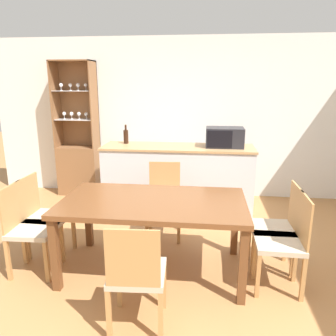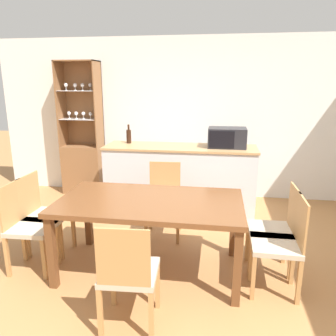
{
  "view_description": "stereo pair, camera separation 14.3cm",
  "coord_description": "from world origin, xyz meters",
  "px_view_note": "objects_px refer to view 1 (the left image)",
  "views": [
    {
      "loc": [
        0.17,
        -2.73,
        1.84
      ],
      "look_at": [
        -0.27,
        1.04,
        0.85
      ],
      "focal_mm": 35.0,
      "sensor_mm": 36.0,
      "label": 1
    },
    {
      "loc": [
        0.31,
        -2.71,
        1.84
      ],
      "look_at": [
        -0.27,
        1.04,
        0.85
      ],
      "focal_mm": 35.0,
      "sensor_mm": 36.0,
      "label": 2
    }
  ],
  "objects_px": {
    "wine_bottle": "(126,136)",
    "dining_chair_head_far": "(164,200)",
    "dining_chair_side_left_far": "(44,216)",
    "dining_chair_side_right_near": "(284,242)",
    "microwave": "(224,137)",
    "dining_chair_side_left_near": "(30,228)",
    "dining_chair_head_near": "(137,275)",
    "display_cabinet": "(79,157)",
    "dining_chair_side_right_far": "(277,228)",
    "dining_table": "(153,208)"
  },
  "relations": [
    {
      "from": "dining_chair_side_left_far",
      "to": "wine_bottle",
      "type": "distance_m",
      "value": 1.86
    },
    {
      "from": "dining_table",
      "to": "wine_bottle",
      "type": "distance_m",
      "value": 2.0
    },
    {
      "from": "dining_chair_side_right_far",
      "to": "wine_bottle",
      "type": "height_order",
      "value": "wine_bottle"
    },
    {
      "from": "wine_bottle",
      "to": "dining_chair_head_near",
      "type": "bearing_deg",
      "value": -74.94
    },
    {
      "from": "dining_chair_head_far",
      "to": "dining_chair_side_right_far",
      "type": "bearing_deg",
      "value": 147.54
    },
    {
      "from": "dining_chair_side_left_far",
      "to": "wine_bottle",
      "type": "xyz_separation_m",
      "value": [
        0.5,
        1.69,
        0.61
      ]
    },
    {
      "from": "dining_chair_side_left_near",
      "to": "display_cabinet",
      "type": "bearing_deg",
      "value": -172.23
    },
    {
      "from": "dining_chair_side_left_far",
      "to": "wine_bottle",
      "type": "bearing_deg",
      "value": 164.61
    },
    {
      "from": "dining_table",
      "to": "dining_chair_head_near",
      "type": "bearing_deg",
      "value": -89.79
    },
    {
      "from": "dining_table",
      "to": "dining_chair_head_far",
      "type": "relative_size",
      "value": 1.98
    },
    {
      "from": "dining_chair_side_left_near",
      "to": "dining_chair_head_far",
      "type": "xyz_separation_m",
      "value": [
        1.21,
        0.96,
        0.0
      ]
    },
    {
      "from": "dining_chair_side_right_far",
      "to": "wine_bottle",
      "type": "bearing_deg",
      "value": 47.73
    },
    {
      "from": "microwave",
      "to": "dining_chair_head_near",
      "type": "bearing_deg",
      "value": -106.28
    },
    {
      "from": "dining_chair_head_far",
      "to": "microwave",
      "type": "xyz_separation_m",
      "value": [
        0.75,
        0.93,
        0.63
      ]
    },
    {
      "from": "dining_chair_side_left_near",
      "to": "dining_chair_head_far",
      "type": "relative_size",
      "value": 1.0
    },
    {
      "from": "dining_chair_side_left_far",
      "to": "dining_chair_head_far",
      "type": "bearing_deg",
      "value": 120.01
    },
    {
      "from": "wine_bottle",
      "to": "dining_chair_head_far",
      "type": "bearing_deg",
      "value": -55.38
    },
    {
      "from": "dining_chair_side_left_far",
      "to": "microwave",
      "type": "xyz_separation_m",
      "value": [
        1.96,
        1.59,
        0.63
      ]
    },
    {
      "from": "display_cabinet",
      "to": "dining_chair_head_far",
      "type": "height_order",
      "value": "display_cabinet"
    },
    {
      "from": "dining_table",
      "to": "dining_chair_head_near",
      "type": "height_order",
      "value": "dining_chair_head_near"
    },
    {
      "from": "microwave",
      "to": "dining_chair_side_left_near",
      "type": "bearing_deg",
      "value": -136.09
    },
    {
      "from": "display_cabinet",
      "to": "microwave",
      "type": "height_order",
      "value": "display_cabinet"
    },
    {
      "from": "dining_chair_head_near",
      "to": "dining_chair_side_left_far",
      "type": "distance_m",
      "value": 1.55
    },
    {
      "from": "wine_bottle",
      "to": "dining_chair_side_right_near",
      "type": "bearing_deg",
      "value": -45.88
    },
    {
      "from": "dining_chair_side_right_far",
      "to": "dining_chair_side_right_near",
      "type": "distance_m",
      "value": 0.29
    },
    {
      "from": "dining_chair_side_left_near",
      "to": "microwave",
      "type": "height_order",
      "value": "microwave"
    },
    {
      "from": "dining_chair_side_left_near",
      "to": "dining_chair_side_left_far",
      "type": "xyz_separation_m",
      "value": [
        -0.0,
        0.29,
        0.0
      ]
    },
    {
      "from": "dining_table",
      "to": "dining_chair_side_left_far",
      "type": "height_order",
      "value": "dining_chair_side_left_far"
    },
    {
      "from": "dining_chair_side_left_near",
      "to": "dining_chair_side_left_far",
      "type": "height_order",
      "value": "same"
    },
    {
      "from": "wine_bottle",
      "to": "display_cabinet",
      "type": "bearing_deg",
      "value": 156.23
    },
    {
      "from": "dining_chair_side_left_near",
      "to": "dining_chair_side_right_near",
      "type": "bearing_deg",
      "value": 87.79
    },
    {
      "from": "dining_table",
      "to": "dining_chair_side_right_far",
      "type": "xyz_separation_m",
      "value": [
        1.21,
        0.15,
        -0.21
      ]
    },
    {
      "from": "dining_chair_side_left_far",
      "to": "dining_chair_side_right_near",
      "type": "distance_m",
      "value": 2.44
    },
    {
      "from": "display_cabinet",
      "to": "dining_chair_head_near",
      "type": "distance_m",
      "value": 3.46
    },
    {
      "from": "display_cabinet",
      "to": "dining_chair_side_left_far",
      "type": "bearing_deg",
      "value": -78.63
    },
    {
      "from": "display_cabinet",
      "to": "dining_chair_side_right_far",
      "type": "height_order",
      "value": "display_cabinet"
    },
    {
      "from": "dining_table",
      "to": "microwave",
      "type": "height_order",
      "value": "microwave"
    },
    {
      "from": "dining_chair_head_near",
      "to": "dining_chair_side_left_far",
      "type": "height_order",
      "value": "same"
    },
    {
      "from": "dining_chair_head_far",
      "to": "dining_chair_side_left_near",
      "type": "bearing_deg",
      "value": 34.66
    },
    {
      "from": "dining_chair_head_near",
      "to": "dining_chair_side_left_far",
      "type": "relative_size",
      "value": 1.0
    },
    {
      "from": "dining_table",
      "to": "dining_chair_side_left_far",
      "type": "xyz_separation_m",
      "value": [
        -1.21,
        0.15,
        -0.21
      ]
    },
    {
      "from": "dining_table",
      "to": "dining_chair_side_right_near",
      "type": "bearing_deg",
      "value": -6.91
    },
    {
      "from": "microwave",
      "to": "dining_chair_side_right_near",
      "type": "bearing_deg",
      "value": -76.16
    },
    {
      "from": "display_cabinet",
      "to": "dining_chair_head_far",
      "type": "xyz_separation_m",
      "value": [
        1.63,
        -1.43,
        -0.16
      ]
    },
    {
      "from": "dining_chair_side_right_near",
      "to": "dining_chair_head_near",
      "type": "bearing_deg",
      "value": 119.85
    },
    {
      "from": "dining_chair_side_left_near",
      "to": "dining_chair_head_far",
      "type": "height_order",
      "value": "same"
    },
    {
      "from": "display_cabinet",
      "to": "dining_chair_side_right_near",
      "type": "height_order",
      "value": "display_cabinet"
    },
    {
      "from": "display_cabinet",
      "to": "dining_chair_side_right_near",
      "type": "relative_size",
      "value": 2.44
    },
    {
      "from": "dining_chair_head_near",
      "to": "dining_chair_side_right_far",
      "type": "relative_size",
      "value": 1.0
    },
    {
      "from": "dining_table",
      "to": "microwave",
      "type": "distance_m",
      "value": 1.94
    }
  ]
}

